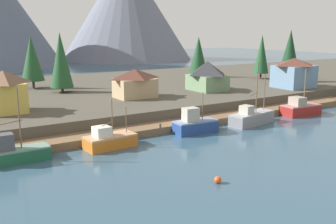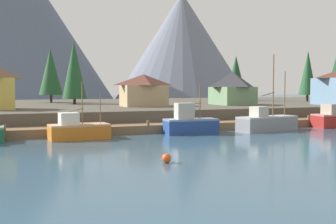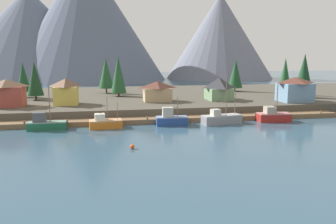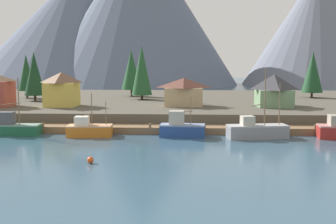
{
  "view_description": "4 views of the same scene",
  "coord_description": "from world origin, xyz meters",
  "px_view_note": "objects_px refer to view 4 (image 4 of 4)",
  "views": [
    {
      "loc": [
        -31.44,
        -44.96,
        14.26
      ],
      "look_at": [
        -1.57,
        1.93,
        2.66
      ],
      "focal_mm": 41.55,
      "sensor_mm": 36.0,
      "label": 1
    },
    {
      "loc": [
        -19.19,
        -45.36,
        5.56
      ],
      "look_at": [
        -0.3,
        3.09,
        2.36
      ],
      "focal_mm": 42.94,
      "sensor_mm": 36.0,
      "label": 2
    },
    {
      "loc": [
        -12.72,
        -68.32,
        14.11
      ],
      "look_at": [
        0.9,
        2.93,
        1.97
      ],
      "focal_mm": 36.28,
      "sensor_mm": 36.0,
      "label": 3
    },
    {
      "loc": [
        1.66,
        -61.58,
        10.72
      ],
      "look_at": [
        -1.51,
        3.7,
        2.9
      ],
      "focal_mm": 45.6,
      "sensor_mm": 36.0,
      "label": 4
    }
  ],
  "objects_px": {
    "fishing_boat_blue": "(181,128)",
    "conifer_back_right": "(26,73)",
    "conifer_near_left": "(313,72)",
    "fishing_boat_green": "(14,127)",
    "fishing_boat_orange": "(89,129)",
    "conifer_back_left": "(142,70)",
    "house_tan": "(184,92)",
    "conifer_near_right": "(131,70)",
    "conifer_mid_left": "(34,74)",
    "channel_buoy": "(90,160)",
    "house_green": "(274,90)",
    "fishing_boat_grey": "(257,130)",
    "house_yellow": "(62,89)"
  },
  "relations": [
    {
      "from": "fishing_boat_grey",
      "to": "conifer_back_right",
      "type": "xyz_separation_m",
      "value": [
        -45.75,
        34.44,
        7.07
      ]
    },
    {
      "from": "conifer_mid_left",
      "to": "house_tan",
      "type": "bearing_deg",
      "value": -15.8
    },
    {
      "from": "fishing_boat_orange",
      "to": "fishing_boat_grey",
      "type": "distance_m",
      "value": 23.82
    },
    {
      "from": "conifer_near_left",
      "to": "conifer_back_right",
      "type": "height_order",
      "value": "conifer_near_left"
    },
    {
      "from": "conifer_near_left",
      "to": "fishing_boat_green",
      "type": "bearing_deg",
      "value": -144.97
    },
    {
      "from": "house_green",
      "to": "fishing_boat_green",
      "type": "bearing_deg",
      "value": -156.41
    },
    {
      "from": "fishing_boat_grey",
      "to": "conifer_near_right",
      "type": "distance_m",
      "value": 47.24
    },
    {
      "from": "fishing_boat_green",
      "to": "conifer_back_right",
      "type": "xyz_separation_m",
      "value": [
        -10.74,
        33.53,
        7.02
      ]
    },
    {
      "from": "fishing_boat_grey",
      "to": "house_green",
      "type": "height_order",
      "value": "fishing_boat_grey"
    },
    {
      "from": "fishing_boat_green",
      "to": "conifer_back_right",
      "type": "relative_size",
      "value": 0.86
    },
    {
      "from": "fishing_boat_grey",
      "to": "house_yellow",
      "type": "height_order",
      "value": "fishing_boat_grey"
    },
    {
      "from": "house_yellow",
      "to": "conifer_near_right",
      "type": "height_order",
      "value": "conifer_near_right"
    },
    {
      "from": "fishing_boat_grey",
      "to": "house_green",
      "type": "bearing_deg",
      "value": 62.44
    },
    {
      "from": "fishing_boat_blue",
      "to": "conifer_near_right",
      "type": "xyz_separation_m",
      "value": [
        -12.46,
        39.96,
        7.49
      ]
    },
    {
      "from": "fishing_boat_grey",
      "to": "conifer_back_right",
      "type": "relative_size",
      "value": 1.01
    },
    {
      "from": "fishing_boat_blue",
      "to": "conifer_back_left",
      "type": "distance_m",
      "value": 33.51
    },
    {
      "from": "fishing_boat_green",
      "to": "channel_buoy",
      "type": "xyz_separation_m",
      "value": [
        15.18,
        -16.72,
        -0.8
      ]
    },
    {
      "from": "fishing_boat_orange",
      "to": "conifer_near_left",
      "type": "distance_m",
      "value": 57.14
    },
    {
      "from": "fishing_boat_grey",
      "to": "channel_buoy",
      "type": "xyz_separation_m",
      "value": [
        -19.84,
        -15.81,
        -0.74
      ]
    },
    {
      "from": "fishing_boat_blue",
      "to": "conifer_back_right",
      "type": "bearing_deg",
      "value": 139.45
    },
    {
      "from": "fishing_boat_orange",
      "to": "house_tan",
      "type": "distance_m",
      "value": 23.13
    },
    {
      "from": "fishing_boat_orange",
      "to": "house_yellow",
      "type": "distance_m",
      "value": 19.61
    },
    {
      "from": "conifer_back_left",
      "to": "channel_buoy",
      "type": "distance_m",
      "value": 48.52
    },
    {
      "from": "fishing_boat_grey",
      "to": "conifer_near_left",
      "type": "bearing_deg",
      "value": 54.45
    },
    {
      "from": "conifer_back_left",
      "to": "house_tan",
      "type": "bearing_deg",
      "value": -55.17
    },
    {
      "from": "house_green",
      "to": "conifer_near_left",
      "type": "xyz_separation_m",
      "value": [
        12.37,
        19.5,
        2.79
      ]
    },
    {
      "from": "conifer_near_right",
      "to": "conifer_mid_left",
      "type": "height_order",
      "value": "conifer_near_right"
    },
    {
      "from": "house_green",
      "to": "conifer_back_left",
      "type": "height_order",
      "value": "conifer_back_left"
    },
    {
      "from": "fishing_boat_blue",
      "to": "conifer_mid_left",
      "type": "xyz_separation_m",
      "value": [
        -30.93,
        26.99,
        6.91
      ]
    },
    {
      "from": "fishing_boat_orange",
      "to": "fishing_boat_grey",
      "type": "bearing_deg",
      "value": -5.23
    },
    {
      "from": "fishing_boat_grey",
      "to": "conifer_back_left",
      "type": "height_order",
      "value": "conifer_back_left"
    },
    {
      "from": "fishing_boat_blue",
      "to": "house_tan",
      "type": "bearing_deg",
      "value": 93.04
    },
    {
      "from": "house_tan",
      "to": "house_green",
      "type": "bearing_deg",
      "value": -0.07
    },
    {
      "from": "fishing_boat_blue",
      "to": "house_green",
      "type": "distance_m",
      "value": 24.92
    },
    {
      "from": "fishing_boat_green",
      "to": "house_tan",
      "type": "distance_m",
      "value": 30.67
    },
    {
      "from": "fishing_boat_green",
      "to": "channel_buoy",
      "type": "bearing_deg",
      "value": -47.86
    },
    {
      "from": "fishing_boat_blue",
      "to": "fishing_boat_green",
      "type": "bearing_deg",
      "value": -177.43
    },
    {
      "from": "conifer_back_right",
      "to": "conifer_near_left",
      "type": "bearing_deg",
      "value": 3.44
    },
    {
      "from": "house_green",
      "to": "conifer_back_right",
      "type": "xyz_separation_m",
      "value": [
        -51.71,
        15.64,
        2.66
      ]
    },
    {
      "from": "conifer_back_left",
      "to": "fishing_boat_orange",
      "type": "bearing_deg",
      "value": -97.63
    },
    {
      "from": "fishing_boat_grey",
      "to": "house_green",
      "type": "relative_size",
      "value": 1.34
    },
    {
      "from": "conifer_near_left",
      "to": "channel_buoy",
      "type": "height_order",
      "value": "conifer_near_left"
    },
    {
      "from": "fishing_boat_orange",
      "to": "house_tan",
      "type": "height_order",
      "value": "house_tan"
    },
    {
      "from": "conifer_mid_left",
      "to": "channel_buoy",
      "type": "relative_size",
      "value": 14.45
    },
    {
      "from": "house_green",
      "to": "fishing_boat_grey",
      "type": "bearing_deg",
      "value": -107.58
    },
    {
      "from": "house_tan",
      "to": "conifer_near_right",
      "type": "distance_m",
      "value": 25.35
    },
    {
      "from": "fishing_boat_orange",
      "to": "conifer_near_right",
      "type": "bearing_deg",
      "value": 84.55
    },
    {
      "from": "conifer_near_left",
      "to": "conifer_back_left",
      "type": "xyz_separation_m",
      "value": [
        -37.91,
        -6.33,
        0.5
      ]
    },
    {
      "from": "conifer_mid_left",
      "to": "channel_buoy",
      "type": "bearing_deg",
      "value": -63.53
    },
    {
      "from": "house_green",
      "to": "house_yellow",
      "type": "bearing_deg",
      "value": -177.73
    }
  ]
}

